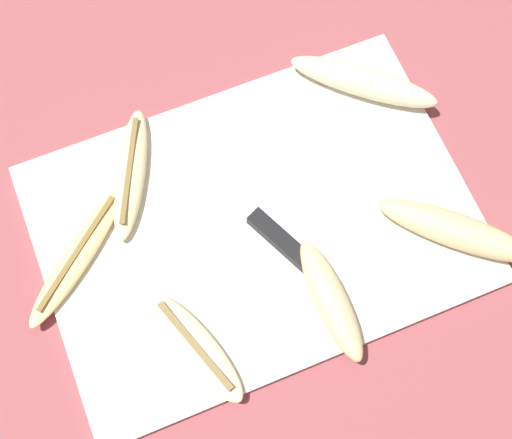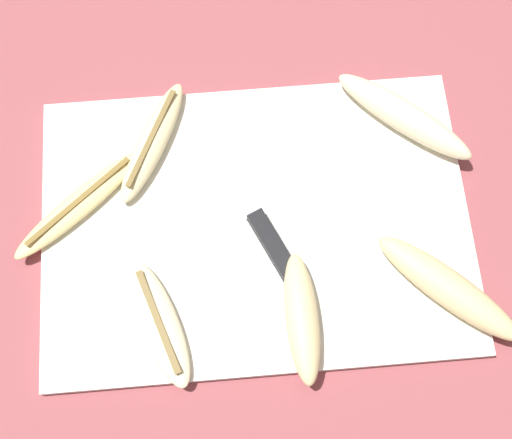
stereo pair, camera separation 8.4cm
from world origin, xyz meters
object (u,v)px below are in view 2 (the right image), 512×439
banana_bright_far (404,116)px  banana_golden_short (80,204)px  banana_soft_right (152,142)px  banana_mellow_near (448,288)px  banana_ripe_center (302,318)px  banana_pale_long (159,323)px  knife (268,238)px

banana_bright_far → banana_golden_short: (-0.40, -0.08, -0.01)m
banana_golden_short → banana_soft_right: (0.09, 0.07, 0.00)m
banana_mellow_near → banana_ripe_center: size_ratio=1.11×
banana_bright_far → banana_ripe_center: banana_bright_far is taller
banana_bright_far → banana_ripe_center: (-0.15, -0.24, -0.00)m
banana_mellow_near → banana_pale_long: (-0.33, -0.01, -0.01)m
banana_mellow_near → banana_bright_far: bearing=94.5°
banana_ripe_center → banana_pale_long: bearing=176.7°
banana_soft_right → banana_pale_long: size_ratio=1.06×
banana_golden_short → knife: bearing=-15.6°
banana_golden_short → banana_soft_right: bearing=39.1°
banana_bright_far → banana_ripe_center: bearing=-122.4°
banana_bright_far → banana_golden_short: bearing=-169.1°
knife → banana_bright_far: 0.23m
banana_bright_far → banana_golden_short: 0.41m
banana_bright_far → banana_pale_long: (-0.31, -0.23, -0.01)m
banana_bright_far → banana_mellow_near: bearing=-85.5°
banana_golden_short → banana_bright_far: bearing=10.9°
banana_soft_right → banana_ripe_center: bearing=-55.8°
banana_pale_long → banana_ripe_center: bearing=-3.3°
banana_golden_short → banana_soft_right: 0.12m
banana_bright_far → banana_soft_right: (-0.31, -0.00, -0.01)m
banana_mellow_near → banana_ripe_center: 0.17m
banana_golden_short → banana_pale_long: (0.09, -0.15, 0.00)m
knife → banana_bright_far: size_ratio=1.28×
banana_bright_far → banana_pale_long: size_ratio=1.05×
knife → banana_ripe_center: (0.03, -0.10, 0.01)m
banana_bright_far → banana_soft_right: banana_bright_far is taller
banana_golden_short → banana_mellow_near: bearing=-18.6°
knife → banana_pale_long: 0.16m
banana_bright_far → banana_golden_short: banana_bright_far is taller
banana_ripe_center → banana_pale_long: 0.16m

